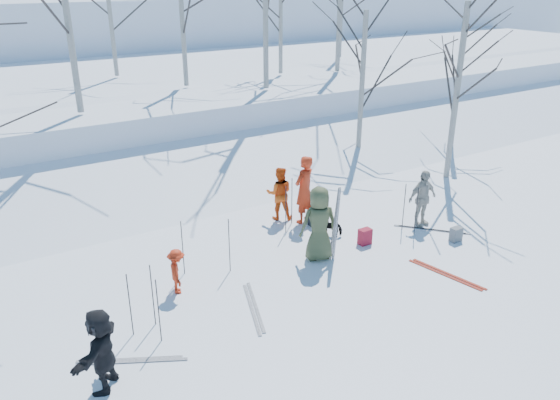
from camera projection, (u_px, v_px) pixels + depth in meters
ground at (314, 272)px, 12.74m from camera, size 120.00×120.00×0.00m
snow_ramp at (193, 178)px, 18.17m from camera, size 70.00×9.49×4.12m
snow_plateau at (107, 98)px, 25.68m from camera, size 70.00×18.00×2.20m
far_hill at (29, 35)px, 41.76m from camera, size 90.00×30.00×6.00m
skier_olive_center at (319, 224)px, 13.01m from camera, size 1.03×0.81×1.86m
skier_red_north at (304, 190)px, 14.98m from camera, size 0.81×0.67×1.92m
skier_redor_behind at (279, 193)px, 15.24m from camera, size 0.94×0.88×1.53m
skier_red_seated at (177, 271)px, 11.76m from camera, size 0.56×0.75×1.03m
skier_cream_east at (422, 198)px, 14.83m from camera, size 0.94×0.42×1.59m
skier_grey_west at (101, 350)px, 8.95m from camera, size 1.21×1.37×1.50m
dog at (331, 226)px, 14.48m from camera, size 0.61×0.62×0.50m
upright_ski_left at (336, 225)px, 12.92m from camera, size 0.08×0.16×1.90m
upright_ski_right at (335, 223)px, 13.00m from camera, size 0.11×0.23×1.89m
ski_pair_a at (432, 230)px, 14.82m from camera, size 2.09×2.10×0.02m
ski_pair_b at (254, 307)px, 11.39m from camera, size 1.38×2.02×0.02m
ski_pair_c at (446, 274)px, 12.64m from camera, size 0.94×1.98×0.02m
ski_pair_d at (132, 360)px, 9.83m from camera, size 1.76×2.06×0.02m
ski_pole_a at (404, 207)px, 14.58m from camera, size 0.02×0.02×1.34m
ski_pole_b at (153, 295)px, 10.61m from camera, size 0.02×0.02×1.34m
ski_pole_c at (416, 211)px, 14.33m from camera, size 0.02×0.02×1.34m
ski_pole_d at (159, 311)px, 10.12m from camera, size 0.02×0.02×1.34m
ski_pole_e at (292, 201)px, 14.99m from camera, size 0.02×0.02×1.34m
ski_pole_f at (130, 305)px, 10.30m from camera, size 0.02×0.02×1.34m
ski_pole_g at (229, 245)px, 12.54m from camera, size 0.02×0.02×1.34m
ski_pole_h at (183, 248)px, 12.43m from camera, size 0.02×0.02×1.34m
ski_pole_i at (286, 209)px, 14.45m from camera, size 0.02×0.02×1.34m
backpack_red at (365, 237)px, 13.99m from camera, size 0.32×0.22×0.42m
backpack_grey at (456, 234)px, 14.15m from camera, size 0.30×0.20×0.38m
backpack_dark at (315, 218)px, 15.04m from camera, size 0.34×0.24×0.40m
birch_plateau_d at (110, 11)px, 23.37m from camera, size 4.42×4.42×5.45m
birch_plateau_e at (281, 15)px, 24.02m from camera, size 4.13×4.13×5.04m
birch_plateau_j at (182, 13)px, 21.19m from camera, size 4.56×4.56×5.65m
birch_edge_b at (456, 94)px, 17.60m from camera, size 4.57×4.57×5.68m
birch_edge_c at (458, 85)px, 20.51m from camera, size 4.17×4.17×5.10m
birch_edge_e at (362, 89)px, 19.29m from camera, size 4.32×4.32×5.31m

